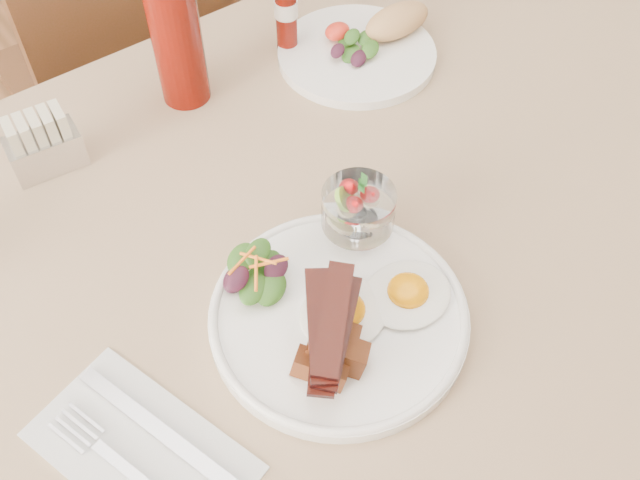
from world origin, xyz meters
The scene contains 12 objects.
table centered at (0.00, 0.00, 0.66)m, with size 1.33×0.88×0.75m.
chair_far centered at (0.00, 0.66, 0.52)m, with size 0.42×0.42×0.93m.
main_plate centered at (-0.13, -0.13, 0.76)m, with size 0.28×0.28×0.02m, color white.
fried_eggs centered at (-0.09, -0.15, 0.78)m, with size 0.19×0.14×0.03m.
bacon_potato_pile centered at (-0.16, -0.17, 0.80)m, with size 0.12×0.12×0.06m.
side_salad centered at (-0.18, -0.05, 0.79)m, with size 0.08×0.08×0.04m.
fruit_cup centered at (-0.05, -0.06, 0.81)m, with size 0.08×0.08×0.08m.
second_plate centered at (0.19, 0.21, 0.77)m, with size 0.25×0.23×0.06m.
ketchup_bottle centered at (-0.07, 0.29, 0.84)m, with size 0.08×0.08×0.20m.
hot_sauce_bottle centered at (0.10, 0.29, 0.81)m, with size 0.04×0.04×0.12m.
sugar_caddy centered at (-0.28, 0.28, 0.79)m, with size 0.09×0.06×0.08m.
napkin_cutlery centered at (-0.37, -0.14, 0.75)m, with size 0.18×0.24×0.01m.
Camera 1 is at (-0.39, -0.45, 1.41)m, focal length 40.00 mm.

